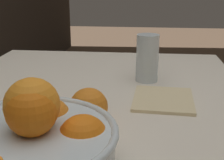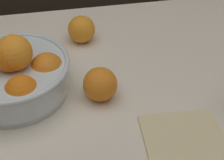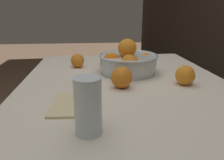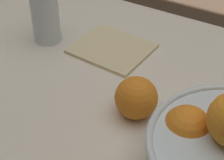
{
  "view_description": "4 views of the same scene",
  "coord_description": "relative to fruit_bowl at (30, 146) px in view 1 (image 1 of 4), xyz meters",
  "views": [
    {
      "loc": [
        -0.62,
        -0.14,
        1.02
      ],
      "look_at": [
        0.06,
        -0.07,
        0.79
      ],
      "focal_mm": 50.0,
      "sensor_mm": 36.0,
      "label": 1
    },
    {
      "loc": [
        -0.12,
        -0.69,
        1.31
      ],
      "look_at": [
        -0.0,
        -0.06,
        0.79
      ],
      "focal_mm": 60.0,
      "sensor_mm": 36.0,
      "label": 2
    },
    {
      "loc": [
        0.76,
        -0.14,
        1.0
      ],
      "look_at": [
        0.06,
        -0.07,
        0.77
      ],
      "focal_mm": 35.0,
      "sensor_mm": 36.0,
      "label": 3
    },
    {
      "loc": [
        -0.25,
        0.45,
        1.21
      ],
      "look_at": [
        0.04,
        -0.04,
        0.76
      ],
      "focal_mm": 60.0,
      "sensor_mm": 36.0,
      "label": 4
    }
  ],
  "objects": [
    {
      "name": "fruit_bowl",
      "position": [
        0.0,
        0.0,
        0.0
      ],
      "size": [
        0.28,
        0.28,
        0.16
      ],
      "color": "silver",
      "rests_on": "dining_table"
    },
    {
      "name": "juice_glass",
      "position": [
        0.51,
        -0.18,
        0.01
      ],
      "size": [
        0.07,
        0.07,
        0.14
      ],
      "color": "#F4A314",
      "rests_on": "dining_table"
    },
    {
      "name": "orange_loose_front",
      "position": [
        0.2,
        -0.06,
        -0.02
      ],
      "size": [
        0.08,
        0.08,
        0.08
      ],
      "primitive_type": "sphere",
      "color": "orange",
      "rests_on": "dining_table"
    },
    {
      "name": "dining_table",
      "position": [
        0.22,
        -0.03,
        -0.13
      ],
      "size": [
        1.3,
        0.86,
        0.71
      ],
      "color": "beige",
      "rests_on": "ground_plane"
    },
    {
      "name": "napkin",
      "position": [
        0.35,
        -0.22,
        -0.05
      ],
      "size": [
        0.18,
        0.16,
        0.01
      ],
      "primitive_type": "cube",
      "rotation": [
        0.0,
        0.0,
        -0.06
      ],
      "color": "beige",
      "rests_on": "dining_table"
    }
  ]
}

